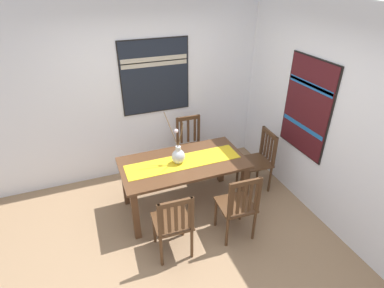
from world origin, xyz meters
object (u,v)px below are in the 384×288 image
dining_table (183,169)px  chair_0 (173,223)px  chair_1 (259,159)px  painting_on_back_wall (155,77)px  chair_2 (191,146)px  centerpiece_vase (178,155)px  chair_3 (238,205)px  painting_on_side_wall (307,107)px

dining_table → chair_0: chair_0 is taller
chair_1 → painting_on_back_wall: painting_on_back_wall is taller
dining_table → chair_2: 0.87m
centerpiece_vase → chair_0: size_ratio=0.80×
centerpiece_vase → chair_0: bearing=-113.4°
centerpiece_vase → chair_1: (1.28, 0.03, -0.37)m
chair_1 → chair_3: chair_3 is taller
chair_3 → centerpiece_vase: bearing=122.5°
chair_0 → painting_on_back_wall: 2.21m
chair_0 → chair_1: 1.78m
dining_table → chair_2: size_ratio=1.74×
centerpiece_vase → painting_on_side_wall: size_ratio=0.56×
chair_2 → chair_3: 1.54m
painting_on_back_wall → painting_on_side_wall: painting_on_back_wall is taller
centerpiece_vase → dining_table: bearing=5.1°
dining_table → chair_0: (-0.40, -0.76, -0.14)m
chair_2 → painting_on_back_wall: 1.22m
chair_0 → painting_on_back_wall: size_ratio=0.82×
chair_2 → painting_on_side_wall: size_ratio=0.74×
chair_0 → painting_on_side_wall: (2.02, 0.46, 0.91)m
chair_1 → chair_3: size_ratio=0.98×
dining_table → painting_on_side_wall: size_ratio=1.29×
dining_table → chair_0: bearing=-117.5°
painting_on_back_wall → painting_on_side_wall: bearing=-40.8°
chair_2 → chair_0: bearing=-117.6°
dining_table → centerpiece_vase: (-0.07, -0.01, 0.24)m
painting_on_back_wall → chair_0: bearing=-101.1°
chair_1 → painting_on_side_wall: size_ratio=0.73×
chair_2 → chair_3: same height
dining_table → chair_1: (1.21, 0.02, -0.13)m
dining_table → painting_on_back_wall: painting_on_back_wall is taller
dining_table → painting_on_back_wall: 1.47m
dining_table → painting_on_side_wall: bearing=-10.3°
chair_3 → chair_2: bearing=90.7°
chair_1 → chair_2: 1.09m
centerpiece_vase → chair_3: (0.49, -0.77, -0.37)m
chair_0 → painting_on_back_wall: (0.37, 1.88, 1.09)m
chair_1 → chair_0: bearing=-153.9°
painting_on_back_wall → painting_on_side_wall: 2.18m
chair_1 → painting_on_side_wall: 1.04m
chair_2 → painting_on_back_wall: painting_on_back_wall is taller
chair_1 → chair_3: bearing=-134.6°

